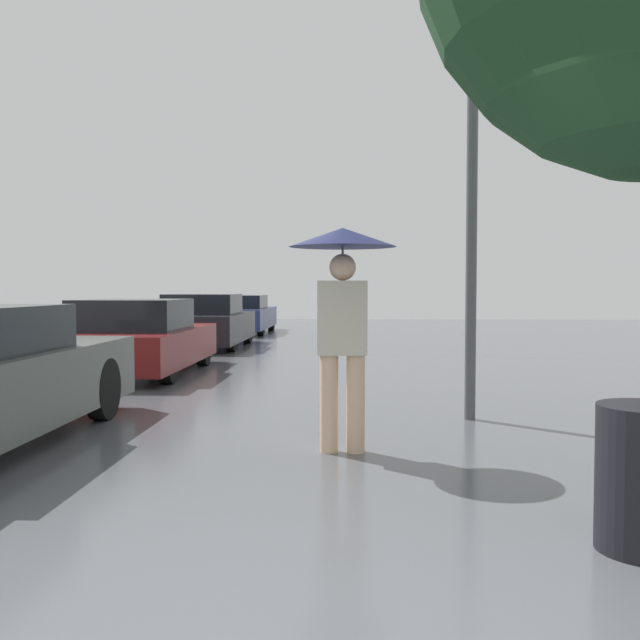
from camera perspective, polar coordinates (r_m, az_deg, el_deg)
name	(u,v)px	position (r m, az deg, el deg)	size (l,w,h in m)	color
pedestrian	(343,287)	(6.08, 1.82, 2.66)	(0.92, 0.92, 1.92)	beige
parked_car_second	(136,339)	(12.10, -14.50, -1.51)	(1.87, 4.00, 1.23)	maroon
parked_car_third	(205,323)	(17.15, -9.22, -0.21)	(1.87, 3.92, 1.27)	black
parked_car_farthest	(240,315)	(22.52, -6.40, 0.41)	(1.82, 4.43, 1.19)	navy
street_lamp	(473,117)	(7.99, 12.11, 15.61)	(0.33, 0.33, 4.95)	#515456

